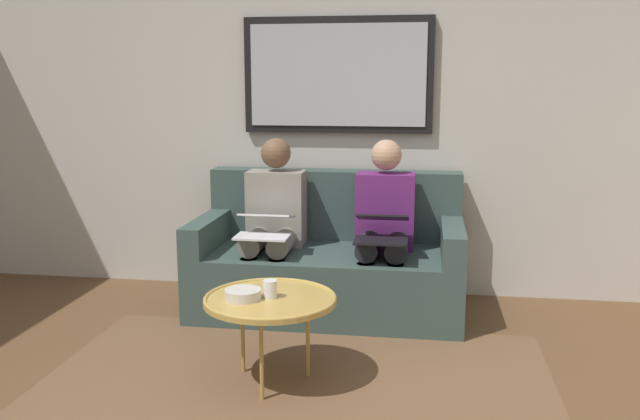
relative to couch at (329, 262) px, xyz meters
name	(u,v)px	position (x,y,z in m)	size (l,w,h in m)	color
wall_rear	(339,111)	(0.00, -0.48, 0.99)	(6.00, 0.12, 2.60)	beige
area_rug	(294,387)	(0.00, 1.27, -0.31)	(2.60, 1.80, 0.01)	brown
couch	(329,262)	(0.00, 0.00, 0.00)	(1.75, 0.90, 0.90)	#384C47
framed_mirror	(338,75)	(0.00, -0.39, 1.24)	(1.32, 0.05, 0.80)	black
coffee_table	(270,300)	(0.13, 1.22, 0.12)	(0.67, 0.67, 0.46)	tan
cup	(270,289)	(0.13, 1.22, 0.18)	(0.07, 0.07, 0.09)	silver
bowl	(243,294)	(0.26, 1.26, 0.16)	(0.18, 0.18, 0.05)	beige
person_left	(384,223)	(-0.37, 0.07, 0.30)	(0.38, 0.58, 1.14)	#66236B
laptop_black	(382,228)	(-0.37, 0.31, 0.32)	(0.32, 0.37, 0.16)	black
person_right	(273,220)	(0.37, 0.07, 0.30)	(0.38, 0.58, 1.14)	gray
laptop_white	(265,225)	(0.37, 0.32, 0.31)	(0.33, 0.33, 0.14)	white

